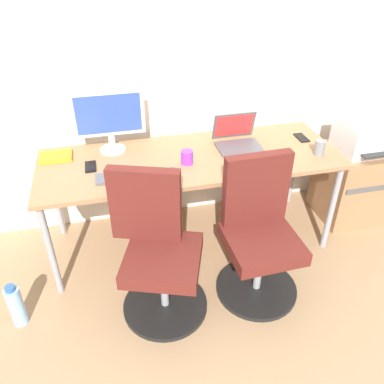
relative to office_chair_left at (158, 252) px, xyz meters
The scene contains 19 objects.
ground_plane 0.77m from the office_chair_left, 59.07° to the left, with size 5.28×5.28×0.00m, color #9E7A56.
back_wall 1.37m from the office_chair_left, 71.58° to the left, with size 4.40×0.04×2.60m, color silver.
desk 0.70m from the office_chair_left, 59.07° to the left, with size 2.05×0.73×0.73m.
office_chair_left is the anchor object (origin of this frame).
office_chair_right 0.65m from the office_chair_left, ahead, with size 0.54×0.54×0.94m.
side_cabinet 1.80m from the office_chair_left, 18.79° to the left, with size 0.49×0.47×0.61m.
printer 1.82m from the office_chair_left, 18.76° to the left, with size 0.38×0.40×0.24m.
water_bottle_on_floor 0.91m from the office_chair_left, behind, with size 0.09×0.09×0.31m.
desktop_monitor 0.98m from the office_chair_left, 102.81° to the left, with size 0.48×0.18×0.43m.
open_laptop 1.02m from the office_chair_left, 43.00° to the left, with size 0.31×0.28×0.22m.
keyboard_by_monitor 0.52m from the office_chair_left, 109.82° to the left, with size 0.34×0.12×0.02m, color #515156.
keyboard_by_laptop 0.83m from the office_chair_left, 20.86° to the left, with size 0.34×0.12×0.02m, color #2D2D2D.
mouse_by_monitor 0.45m from the office_chair_left, 121.57° to the left, with size 0.06×0.10×0.03m, color #515156.
mouse_by_laptop 0.53m from the office_chair_left, 64.86° to the left, with size 0.06×0.10×0.03m, color #515156.
coffee_mug 0.66m from the office_chair_left, 58.49° to the left, with size 0.08×0.08×0.09m, color purple.
pen_cup 1.31m from the office_chair_left, 17.59° to the left, with size 0.07×0.07×0.10m, color slate.
phone_near_monitor 1.41m from the office_chair_left, 28.12° to the left, with size 0.07×0.14×0.01m, color black.
phone_near_laptop 0.73m from the office_chair_left, 120.52° to the left, with size 0.07×0.14×0.01m, color black.
notebook 0.99m from the office_chair_left, 126.89° to the left, with size 0.21×0.15×0.03m, color orange.
Camera 1 is at (-0.54, -2.31, 2.04)m, focal length 36.84 mm.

